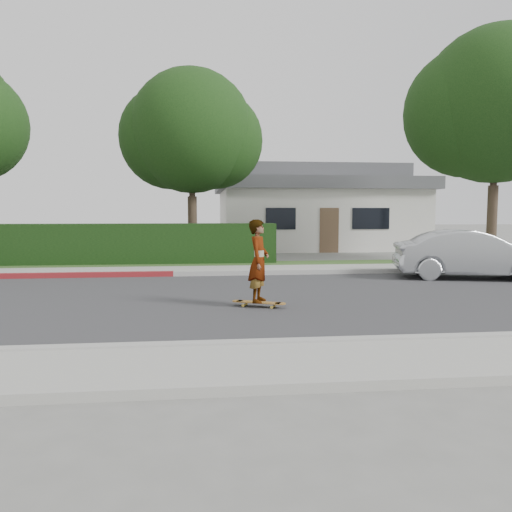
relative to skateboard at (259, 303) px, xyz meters
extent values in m
plane|color=slate|center=(-2.98, 0.98, -0.10)|extent=(120.00, 120.00, 0.00)
cube|color=#2D2D30|center=(-2.98, 0.98, -0.09)|extent=(60.00, 8.00, 0.01)
cube|color=#9E9E99|center=(-2.98, -3.12, -0.02)|extent=(60.00, 0.20, 0.15)
cube|color=gray|center=(-2.98, -4.02, -0.04)|extent=(60.00, 1.60, 0.12)
cube|color=#9E9E99|center=(-2.98, 5.08, -0.02)|extent=(60.00, 0.20, 0.15)
cube|color=gray|center=(-2.98, 5.98, -0.04)|extent=(60.00, 1.60, 0.12)
cube|color=#2D4C1E|center=(-2.98, 7.58, -0.05)|extent=(60.00, 1.60, 0.10)
cube|color=black|center=(-5.98, 8.18, 0.65)|extent=(15.00, 1.00, 1.50)
cylinder|color=#33261C|center=(-1.48, 9.98, 1.16)|extent=(0.36, 0.36, 2.52)
cylinder|color=#33261C|center=(-1.48, 9.98, 3.05)|extent=(0.24, 0.24, 2.10)
sphere|color=black|center=(-1.48, 9.98, 4.94)|extent=(4.80, 4.80, 4.80)
sphere|color=black|center=(-2.28, 10.38, 4.74)|extent=(4.08, 4.08, 4.08)
sphere|color=black|center=(-0.58, 10.28, 4.64)|extent=(3.84, 3.84, 3.84)
cylinder|color=#33261C|center=(9.52, 7.48, 1.34)|extent=(0.36, 0.36, 2.88)
cylinder|color=#33261C|center=(9.52, 7.48, 3.50)|extent=(0.24, 0.24, 2.40)
sphere|color=black|center=(9.52, 7.48, 5.66)|extent=(5.60, 5.60, 5.60)
sphere|color=black|center=(8.72, 7.88, 5.46)|extent=(4.76, 4.76, 4.76)
cube|color=beige|center=(5.02, 16.98, 1.40)|extent=(10.00, 8.00, 3.00)
cube|color=#4C4C51|center=(5.02, 16.98, 3.20)|extent=(10.60, 8.60, 0.60)
cube|color=#4C4C51|center=(5.02, 16.98, 3.80)|extent=(8.40, 6.40, 0.80)
cube|color=black|center=(2.52, 12.96, 1.50)|extent=(1.40, 0.06, 1.00)
cube|color=black|center=(6.82, 12.96, 1.50)|extent=(1.80, 0.06, 1.00)
cube|color=brown|center=(4.82, 12.96, 0.95)|extent=(0.90, 0.06, 2.10)
cylinder|color=gold|center=(-0.31, 0.05, -0.06)|extent=(0.07, 0.06, 0.06)
cylinder|color=gold|center=(-0.24, 0.20, -0.06)|extent=(0.07, 0.06, 0.06)
cylinder|color=gold|center=(0.24, -0.20, -0.06)|extent=(0.07, 0.06, 0.06)
cylinder|color=gold|center=(0.31, -0.05, -0.06)|extent=(0.07, 0.06, 0.06)
cube|color=silver|center=(-0.27, 0.12, -0.02)|extent=(0.12, 0.19, 0.03)
cube|color=silver|center=(0.27, -0.12, -0.02)|extent=(0.12, 0.19, 0.03)
cube|color=brown|center=(0.00, 0.00, 0.01)|extent=(0.91, 0.57, 0.02)
cylinder|color=brown|center=(-0.41, 0.19, 0.01)|extent=(0.29, 0.29, 0.02)
cylinder|color=brown|center=(0.41, -0.19, 0.01)|extent=(0.29, 0.29, 0.02)
imported|color=white|center=(0.00, 0.00, 0.85)|extent=(0.58, 0.70, 1.66)
imported|color=#ADB1B5|center=(6.58, 3.62, 0.60)|extent=(4.48, 2.47, 1.40)
camera|label=1|loc=(-1.14, -9.87, 1.84)|focal=35.00mm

